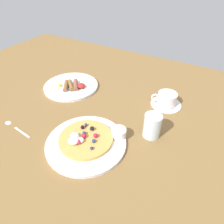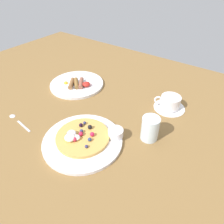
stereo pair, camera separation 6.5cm
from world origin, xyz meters
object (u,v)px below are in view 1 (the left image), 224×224
object	(u,v)px
teaspoon	(13,126)
pancake_plate	(86,143)
coffee_cup	(167,98)
breakfast_plate	(71,86)
water_glass	(152,126)
syrup_ramekin	(119,133)
coffee_saucer	(166,104)

from	to	relation	value
teaspoon	pancake_plate	bearing A→B (deg)	12.54
coffee_cup	teaspoon	bearing A→B (deg)	-136.98
breakfast_plate	coffee_cup	distance (m)	0.49
water_glass	breakfast_plate	bearing A→B (deg)	165.91
pancake_plate	coffee_cup	world-z (taller)	coffee_cup
pancake_plate	water_glass	size ratio (longest dim) A/B	3.08
pancake_plate	teaspoon	distance (m)	0.32
pancake_plate	syrup_ramekin	size ratio (longest dim) A/B	5.18
teaspoon	coffee_cup	bearing A→B (deg)	43.02
breakfast_plate	coffee_cup	xyz separation A→B (m)	(0.47, 0.10, 0.03)
breakfast_plate	coffee_cup	bearing A→B (deg)	11.58
pancake_plate	teaspoon	bearing A→B (deg)	-167.46
breakfast_plate	teaspoon	size ratio (longest dim) A/B	1.76
pancake_plate	syrup_ramekin	bearing A→B (deg)	44.19
coffee_saucer	teaspoon	world-z (taller)	coffee_saucer
pancake_plate	breakfast_plate	world-z (taller)	same
water_glass	coffee_saucer	bearing A→B (deg)	93.21
coffee_saucer	teaspoon	bearing A→B (deg)	-137.02
syrup_ramekin	coffee_cup	bearing A→B (deg)	74.04
coffee_cup	water_glass	size ratio (longest dim) A/B	1.16
coffee_cup	breakfast_plate	bearing A→B (deg)	-168.42
coffee_saucer	water_glass	distance (m)	0.23
breakfast_plate	teaspoon	distance (m)	0.35
pancake_plate	coffee_saucer	size ratio (longest dim) A/B	2.11
syrup_ramekin	teaspoon	size ratio (longest dim) A/B	0.36
pancake_plate	coffee_saucer	bearing A→B (deg)	65.55
coffee_saucer	breakfast_plate	bearing A→B (deg)	-168.38
water_glass	teaspoon	bearing A→B (deg)	-155.01
pancake_plate	teaspoon	xyz separation A→B (m)	(-0.31, -0.07, -0.00)
teaspoon	coffee_saucer	bearing A→B (deg)	42.98
coffee_saucer	coffee_cup	xyz separation A→B (m)	(-0.00, -0.00, 0.03)
breakfast_plate	water_glass	bearing A→B (deg)	-14.09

